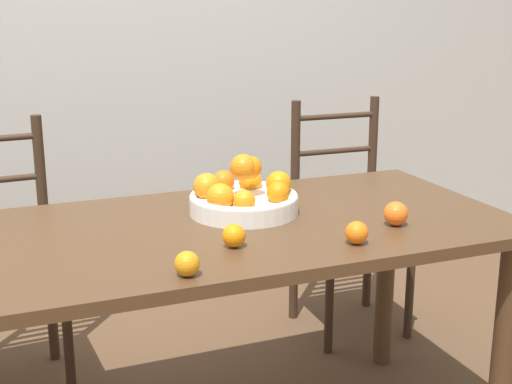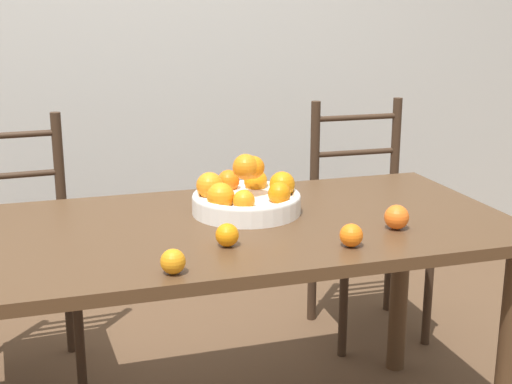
# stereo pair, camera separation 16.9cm
# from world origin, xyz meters

# --- Properties ---
(wall_back) EXTENTS (8.00, 0.06, 2.60)m
(wall_back) POSITION_xyz_m (0.00, 1.44, 1.30)
(wall_back) COLOR beige
(wall_back) RESTS_ON ground_plane
(dining_table) EXTENTS (1.89, 0.83, 0.77)m
(dining_table) POSITION_xyz_m (0.00, 0.00, 0.67)
(dining_table) COLOR #4C331E
(dining_table) RESTS_ON ground_plane
(fruit_bowl) EXTENTS (0.34, 0.34, 0.19)m
(fruit_bowl) POSITION_xyz_m (0.18, 0.09, 0.83)
(fruit_bowl) COLOR white
(fruit_bowl) RESTS_ON dining_table
(orange_loose_0) EXTENTS (0.06, 0.06, 0.06)m
(orange_loose_0) POSITION_xyz_m (0.36, -0.29, 0.80)
(orange_loose_0) COLOR orange
(orange_loose_0) RESTS_ON dining_table
(orange_loose_1) EXTENTS (0.06, 0.06, 0.06)m
(orange_loose_1) POSITION_xyz_m (-0.13, -0.34, 0.80)
(orange_loose_1) COLOR orange
(orange_loose_1) RESTS_ON dining_table
(orange_loose_2) EXTENTS (0.07, 0.07, 0.07)m
(orange_loose_2) POSITION_xyz_m (0.55, -0.19, 0.81)
(orange_loose_2) COLOR orange
(orange_loose_2) RESTS_ON dining_table
(orange_loose_3) EXTENTS (0.06, 0.06, 0.06)m
(orange_loose_3) POSITION_xyz_m (0.04, -0.19, 0.80)
(orange_loose_3) COLOR orange
(orange_loose_3) RESTS_ON dining_table
(chair_right) EXTENTS (0.43, 0.41, 1.00)m
(chair_right) POSITION_xyz_m (0.90, 0.71, 0.47)
(chair_right) COLOR #382619
(chair_right) RESTS_ON ground_plane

